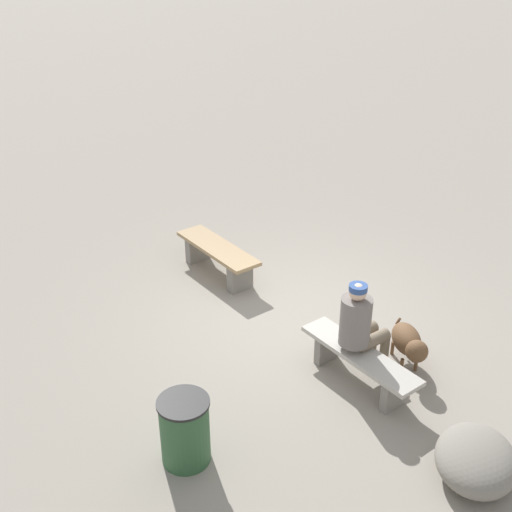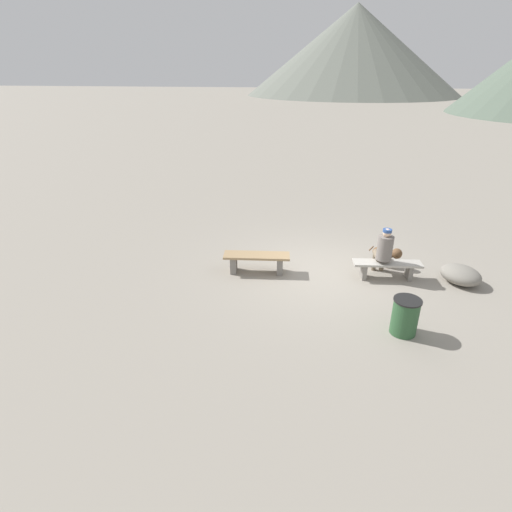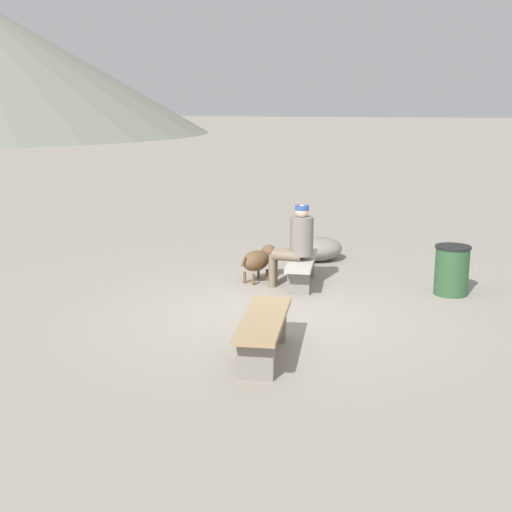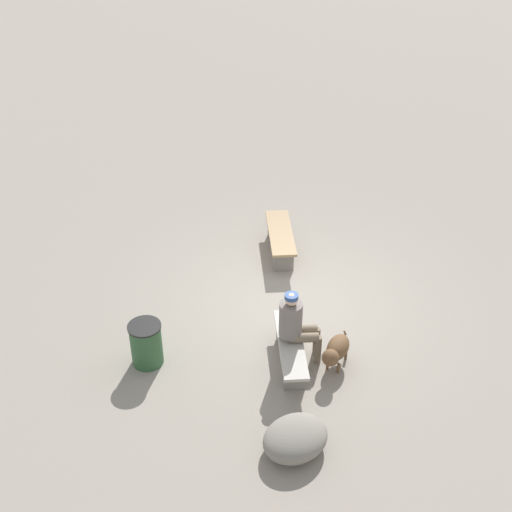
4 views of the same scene
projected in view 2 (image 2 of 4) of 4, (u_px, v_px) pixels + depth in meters
name	position (u px, v px, depth m)	size (l,w,h in m)	color
ground	(322.00, 273.00, 10.04)	(210.00, 210.00, 0.06)	gray
bench_left	(257.00, 260.00, 9.90)	(1.64, 0.60, 0.48)	gray
bench_right	(387.00, 267.00, 9.61)	(1.63, 0.53, 0.43)	gray
seated_person	(384.00, 249.00, 9.51)	(0.38, 0.67, 1.27)	slate
dog	(386.00, 253.00, 10.20)	(0.78, 0.53, 0.54)	brown
trash_bin	(405.00, 316.00, 7.58)	(0.52, 0.52, 0.73)	#2D5633
boulder	(461.00, 275.00, 9.45)	(0.95, 0.77, 0.42)	gray
distant_peak_1	(354.00, 50.00, 72.87)	(38.63, 38.63, 14.96)	slate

